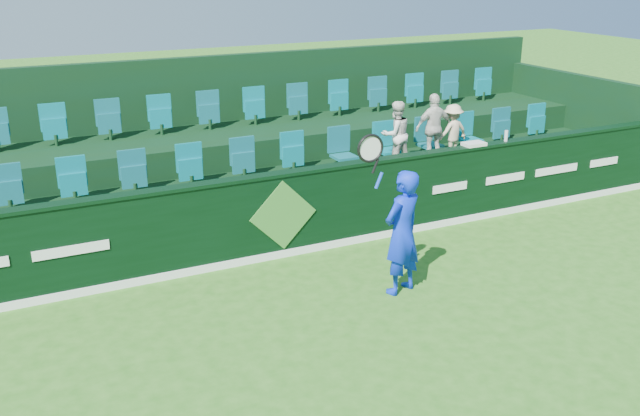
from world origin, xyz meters
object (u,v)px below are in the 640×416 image
spectator_middle (434,128)px  spectator_right (452,132)px  spectator_left (396,134)px  towel (474,144)px  drinks_bottle (506,136)px  tennis_player (402,231)px

spectator_middle → spectator_right: 0.44m
spectator_left → spectator_right: (1.25, 0.00, -0.08)m
spectator_left → spectator_right: spectator_left is taller
towel → drinks_bottle: 0.70m
tennis_player → spectator_left: tennis_player is taller
drinks_bottle → spectator_middle: bearing=123.7°
tennis_player → spectator_left: 3.54m
towel → spectator_left: bearing=128.1°
spectator_right → tennis_player: bearing=40.9°
spectator_left → spectator_middle: (0.83, 0.00, 0.03)m
spectator_right → towel: 1.18m
tennis_player → spectator_left: size_ratio=2.00×
tennis_player → drinks_bottle: 3.89m
spectator_middle → spectator_right: size_ratio=1.23×
towel → drinks_bottle: drinks_bottle is taller
towel → spectator_middle: bearing=92.7°
spectator_middle → drinks_bottle: spectator_middle is taller
spectator_right → towel: spectator_right is taller
spectator_left → spectator_middle: size_ratio=0.95×
spectator_right → spectator_left: bearing=-4.1°
spectator_middle → towel: 1.12m
tennis_player → drinks_bottle: (3.35, 1.90, 0.55)m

